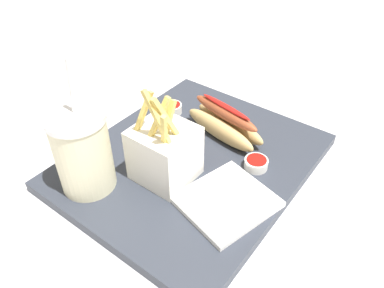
% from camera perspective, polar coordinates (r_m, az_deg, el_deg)
% --- Properties ---
extents(ground_plane, '(2.40, 2.40, 0.02)m').
position_cam_1_polar(ground_plane, '(0.68, 0.00, -3.95)').
color(ground_plane, silver).
extents(food_tray, '(0.42, 0.35, 0.02)m').
position_cam_1_polar(food_tray, '(0.66, 0.00, -2.68)').
color(food_tray, '#2D333D').
rests_on(food_tray, ground_plane).
extents(soda_cup, '(0.09, 0.09, 0.22)m').
position_cam_1_polar(soda_cup, '(0.59, -16.18, -1.01)').
color(soda_cup, beige).
rests_on(soda_cup, food_tray).
extents(fries_basket, '(0.09, 0.09, 0.17)m').
position_cam_1_polar(fries_basket, '(0.59, -4.17, -1.27)').
color(fries_basket, white).
rests_on(fries_basket, food_tray).
extents(hot_dog_1, '(0.08, 0.17, 0.07)m').
position_cam_1_polar(hot_dog_1, '(0.69, 4.94, 3.15)').
color(hot_dog_1, tan).
rests_on(hot_dog_1, food_tray).
extents(ketchup_cup_1, '(0.04, 0.04, 0.02)m').
position_cam_1_polar(ketchup_cup_1, '(0.76, -2.99, 5.45)').
color(ketchup_cup_1, white).
rests_on(ketchup_cup_1, food_tray).
extents(ketchup_cup_2, '(0.04, 0.04, 0.02)m').
position_cam_1_polar(ketchup_cup_2, '(0.64, 9.65, -2.84)').
color(ketchup_cup_2, white).
rests_on(ketchup_cup_2, food_tray).
extents(napkin_stack, '(0.16, 0.15, 0.01)m').
position_cam_1_polar(napkin_stack, '(0.58, 5.23, -8.59)').
color(napkin_stack, white).
rests_on(napkin_stack, food_tray).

